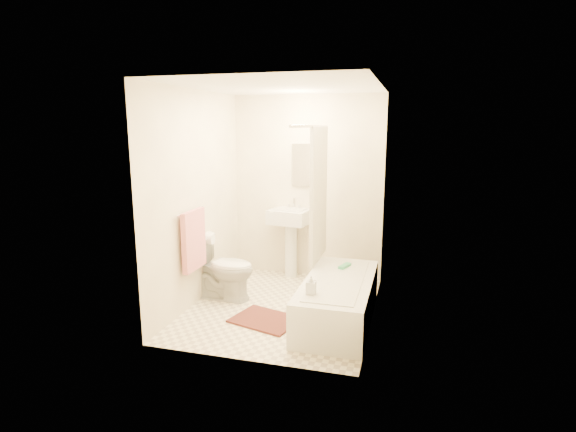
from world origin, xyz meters
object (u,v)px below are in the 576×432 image
(bathtub, at_px, (338,300))
(bath_mat, at_px, (265,320))
(sink, at_px, (290,240))
(toilet, at_px, (223,268))
(soap_bottle, at_px, (311,285))

(bathtub, xyz_separation_m, bath_mat, (-0.73, -0.23, -0.21))
(sink, bearing_deg, toilet, -111.44)
(bathtub, bearing_deg, toilet, 169.50)
(sink, distance_m, soap_bottle, 1.82)
(toilet, xyz_separation_m, bath_mat, (0.68, -0.49, -0.36))
(bathtub, distance_m, bath_mat, 0.79)
(toilet, height_order, bathtub, toilet)
(bathtub, distance_m, soap_bottle, 0.60)
(sink, xyz_separation_m, bathtub, (0.85, -1.22, -0.28))
(toilet, xyz_separation_m, sink, (0.56, 0.96, 0.13))
(toilet, height_order, soap_bottle, toilet)
(toilet, xyz_separation_m, bathtub, (1.41, -0.26, -0.15))
(toilet, bearing_deg, bath_mat, -122.23)
(bath_mat, bearing_deg, soap_bottle, -24.85)
(sink, relative_size, bathtub, 0.64)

